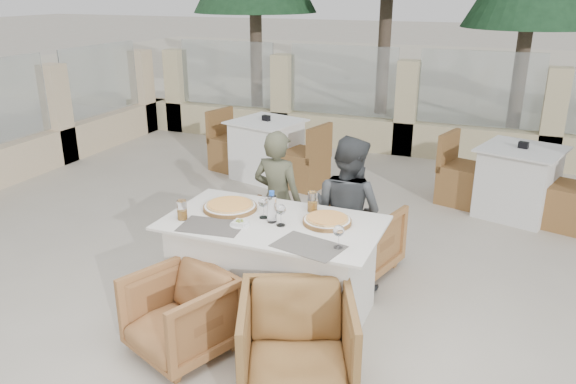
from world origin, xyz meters
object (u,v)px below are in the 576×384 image
at_px(dining_table, 273,268).
at_px(wine_glass_near, 281,214).
at_px(armchair_far_left, 273,238).
at_px(armchair_near_left, 181,315).
at_px(diner_left, 277,200).
at_px(bg_table_a, 267,149).
at_px(olive_dish, 240,223).
at_px(pizza_right, 327,220).
at_px(water_bottle, 272,207).
at_px(wine_glass_centre, 263,206).
at_px(wine_glass_corner, 339,235).
at_px(bg_table_b, 518,182).
at_px(diner_right, 347,213).
at_px(armchair_near_right, 297,344).
at_px(beer_glass_left, 182,210).
at_px(pizza_left, 230,206).
at_px(beer_glass_right, 312,202).
at_px(armchair_far_right, 356,238).

bearing_deg(dining_table, wine_glass_near, -28.32).
relative_size(wine_glass_near, armchair_far_left, 0.29).
bearing_deg(dining_table, armchair_near_left, -118.91).
xyz_separation_m(armchair_far_left, diner_left, (0.02, 0.07, 0.34)).
relative_size(dining_table, bg_table_a, 0.98).
xyz_separation_m(wine_glass_near, armchair_far_left, (-0.39, 0.72, -0.57)).
xyz_separation_m(wine_glass_near, olive_dish, (-0.27, -0.11, -0.07)).
bearing_deg(pizza_right, water_bottle, -161.73).
xyz_separation_m(wine_glass_centre, wine_glass_corner, (0.67, -0.29, 0.00)).
height_order(water_bottle, bg_table_b, water_bottle).
bearing_deg(diner_right, wine_glass_near, 85.03).
relative_size(pizza_right, wine_glass_corner, 1.94).
height_order(dining_table, olive_dish, olive_dish).
distance_m(water_bottle, olive_dish, 0.26).
bearing_deg(diner_left, armchair_near_right, 122.66).
relative_size(water_bottle, armchair_far_left, 0.38).
xyz_separation_m(water_bottle, beer_glass_left, (-0.64, -0.21, -0.05)).
bearing_deg(armchair_near_right, pizza_right, 74.49).
height_order(pizza_left, wine_glass_corner, wine_glass_corner).
bearing_deg(armchair_near_left, bg_table_a, 127.55).
bearing_deg(armchair_near_right, olive_dish, 115.94).
bearing_deg(armchair_near_left, diner_right, 82.48).
distance_m(pizza_left, wine_glass_centre, 0.32).
distance_m(armchair_near_left, armchair_near_right, 0.88).
distance_m(wine_glass_near, olive_dish, 0.31).
height_order(diner_left, bg_table_b, diner_left).
height_order(beer_glass_left, armchair_near_right, beer_glass_left).
distance_m(pizza_right, armchair_near_left, 1.23).
bearing_deg(beer_glass_right, wine_glass_corner, -55.21).
bearing_deg(armchair_near_right, wine_glass_near, 97.07).
distance_m(pizza_left, olive_dish, 0.33).
relative_size(beer_glass_right, diner_left, 0.12).
height_order(wine_glass_corner, diner_right, diner_right).
bearing_deg(armchair_near_left, bg_table_b, 81.83).
distance_m(wine_glass_centre, armchair_near_left, 0.98).
xyz_separation_m(armchair_near_left, bg_table_b, (2.07, 3.55, 0.09)).
height_order(pizza_left, beer_glass_left, beer_glass_left).
bearing_deg(olive_dish, dining_table, 39.87).
xyz_separation_m(armchair_near_left, bg_table_a, (-1.03, 3.71, 0.09)).
relative_size(pizza_right, diner_left, 0.28).
distance_m(beer_glass_right, armchair_near_right, 1.22).
relative_size(dining_table, bg_table_b, 0.98).
xyz_separation_m(pizza_left, beer_glass_left, (-0.23, -0.31, 0.05)).
bearing_deg(bg_table_a, armchair_near_left, -60.02).
bearing_deg(pizza_right, olive_dish, -154.21).
distance_m(beer_glass_right, armchair_far_right, 0.85).
xyz_separation_m(beer_glass_right, diner_left, (-0.48, 0.44, -0.22)).
distance_m(water_bottle, armchair_near_right, 1.06).
distance_m(water_bottle, armchair_far_right, 1.18).
xyz_separation_m(wine_glass_near, beer_glass_right, (0.12, 0.35, -0.01)).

